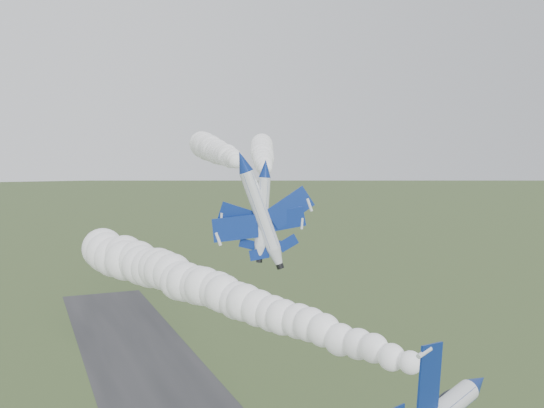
{
  "coord_description": "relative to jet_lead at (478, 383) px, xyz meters",
  "views": [
    {
      "loc": [
        -23.91,
        -39.5,
        45.46
      ],
      "look_at": [
        1.15,
        20.03,
        40.0
      ],
      "focal_mm": 40.0,
      "sensor_mm": 36.0,
      "label": 1
    }
  ],
  "objects": [
    {
      "name": "smoke_trail_jet_pair_left",
      "position": [
        2.29,
        67.97,
        16.48
      ],
      "size": [
        20.85,
        65.42,
        5.48
      ],
      "primitive_type": null,
      "rotation": [
        0.0,
        0.0,
        -0.24
      ],
      "color": "white"
    },
    {
      "name": "jet_pair_right",
      "position": [
        -2.99,
        31.87,
        14.26
      ],
      "size": [
        9.97,
        11.48,
        2.97
      ],
      "rotation": [
        0.0,
        0.07,
        -0.37
      ],
      "color": "silver"
    },
    {
      "name": "smoke_trail_jet_pair_right",
      "position": [
        9.4,
        63.64,
        15.93
      ],
      "size": [
        26.92,
        59.76,
        4.68
      ],
      "primitive_type": null,
      "rotation": [
        0.0,
        0.0,
        -0.37
      ],
      "color": "white"
    },
    {
      "name": "jet_lead",
      "position": [
        0.0,
        0.0,
        0.0
      ],
      "size": [
        5.71,
        11.99,
        10.12
      ],
      "rotation": [
        0.0,
        1.42,
        0.36
      ],
      "color": "silver"
    },
    {
      "name": "smoke_trail_jet_lead",
      "position": [
        -10.06,
        30.09,
        1.17
      ],
      "size": [
        25.67,
        56.53,
        5.75
      ],
      "primitive_type": null,
      "rotation": [
        0.0,
        0.0,
        0.36
      ],
      "color": "white"
    },
    {
      "name": "jet_pair_left",
      "position": [
        -5.61,
        32.19,
        15.06
      ],
      "size": [
        11.54,
        14.29,
        4.77
      ],
      "rotation": [
        0.0,
        -0.34,
        -0.24
      ],
      "color": "silver"
    }
  ]
}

